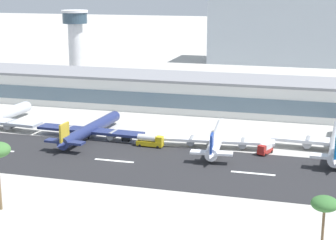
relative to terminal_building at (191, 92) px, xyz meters
The scene contains 13 objects.
ground_plane 73.52m from the terminal_building, 92.75° to the right, with size 1400.00×1400.00×0.00m, color #B2AFA8.
runway_strip 73.43m from the terminal_building, 92.75° to the right, with size 800.00×36.42×0.08m, color #262628.
runway_centreline_dash_4 73.52m from the terminal_building, 94.03° to the right, with size 12.00×1.20×0.01m, color white.
runway_centreline_dash_5 81.26m from the terminal_building, 64.41° to the right, with size 12.00×1.20×0.01m, color white.
terminal_building is the anchor object (origin of this frame).
control_tower 85.77m from the terminal_building, 147.79° to the left, with size 13.43×13.43×36.72m.
distant_hotel_block 150.51m from the terminal_building, 79.20° to the left, with size 96.45×39.54×46.78m, color #A8B2BC.
airliner_gold_tail_gate_1 57.66m from the terminal_building, 112.12° to the right, with size 37.23×43.63×9.10m.
airliner_navy_tail_gate_2 56.67m from the terminal_building, 68.20° to the right, with size 35.99×41.69×8.71m.
service_box_truck_0 65.59m from the terminal_building, 56.39° to the right, with size 4.42×6.46×3.25m.
service_baggage_tug_1 53.27m from the terminal_building, 99.62° to the right, with size 3.33×2.13×2.20m.
service_fuel_truck_2 56.87m from the terminal_building, 89.40° to the right, with size 8.60×3.16×3.95m.
palm_tree_1 127.46m from the terminal_building, 65.24° to the right, with size 5.14×5.14×11.80m.
Camera 1 is at (55.00, -142.86, 50.26)m, focal length 59.32 mm.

